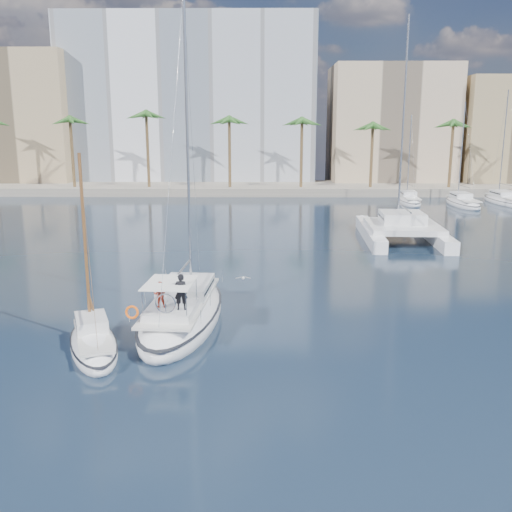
{
  "coord_description": "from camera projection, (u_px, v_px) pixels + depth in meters",
  "views": [
    {
      "loc": [
        0.06,
        -29.28,
        10.0
      ],
      "look_at": [
        -0.19,
        1.5,
        3.04
      ],
      "focal_mm": 40.0,
      "sensor_mm": 36.0,
      "label": 1
    }
  ],
  "objects": [
    {
      "name": "building_tan_left",
      "position": [
        11.0,
        121.0,
        95.97
      ],
      "size": [
        22.0,
        14.0,
        22.0
      ],
      "primitive_type": "cube",
      "color": "tan",
      "rests_on": "ground"
    },
    {
      "name": "moored_yacht_b",
      "position": [
        463.0,
        206.0,
        74.44
      ],
      "size": [
        3.32,
        10.83,
        13.72
      ],
      "primitive_type": null,
      "rotation": [
        0.0,
        0.0,
        -0.02
      ],
      "color": "white",
      "rests_on": "ground"
    },
    {
      "name": "main_sloop",
      "position": [
        183.0,
        313.0,
        29.71
      ],
      "size": [
        4.58,
        12.07,
        17.58
      ],
      "rotation": [
        0.0,
        0.0,
        -0.07
      ],
      "color": "white",
      "rests_on": "ground"
    },
    {
      "name": "ground",
      "position": [
        259.0,
        317.0,
        30.77
      ],
      "size": [
        160.0,
        160.0,
        0.0
      ],
      "primitive_type": "plane",
      "color": "black",
      "rests_on": "ground"
    },
    {
      "name": "quay",
      "position": [
        260.0,
        188.0,
        90.13
      ],
      "size": [
        120.0,
        14.0,
        1.2
      ],
      "primitive_type": "cube",
      "color": "gray",
      "rests_on": "ground"
    },
    {
      "name": "palm_left",
      "position": [
        31.0,
        125.0,
        84.36
      ],
      "size": [
        3.6,
        3.6,
        12.3
      ],
      "color": "brown",
      "rests_on": "ground"
    },
    {
      "name": "moored_yacht_c",
      "position": [
        506.0,
        204.0,
        76.34
      ],
      "size": [
        3.98,
        12.33,
        15.54
      ],
      "primitive_type": null,
      "rotation": [
        0.0,
        0.0,
        0.03
      ],
      "color": "white",
      "rests_on": "ground"
    },
    {
      "name": "palm_centre",
      "position": [
        260.0,
        125.0,
        84.09
      ],
      "size": [
        3.6,
        3.6,
        12.3
      ],
      "color": "brown",
      "rests_on": "ground"
    },
    {
      "name": "seagull",
      "position": [
        243.0,
        278.0,
        36.89
      ],
      "size": [
        1.01,
        0.43,
        0.19
      ],
      "color": "silver",
      "rests_on": "ground"
    },
    {
      "name": "moored_yacht_a",
      "position": [
        409.0,
        204.0,
        76.45
      ],
      "size": [
        3.37,
        9.52,
        11.9
      ],
      "primitive_type": null,
      "rotation": [
        0.0,
        0.0,
        -0.07
      ],
      "color": "white",
      "rests_on": "ground"
    },
    {
      "name": "palm_right",
      "position": [
        491.0,
        125.0,
        83.82
      ],
      "size": [
        3.6,
        3.6,
        12.3
      ],
      "color": "brown",
      "rests_on": "ground"
    },
    {
      "name": "building_beige",
      "position": [
        390.0,
        127.0,
        96.65
      ],
      "size": [
        20.0,
        14.0,
        20.0
      ],
      "primitive_type": "cube",
      "color": "tan",
      "rests_on": "ground"
    },
    {
      "name": "catamaran",
      "position": [
        402.0,
        227.0,
        51.71
      ],
      "size": [
        7.63,
        14.02,
        19.68
      ],
      "rotation": [
        0.0,
        0.0,
        -0.06
      ],
      "color": "white",
      "rests_on": "ground"
    },
    {
      "name": "building_modern",
      "position": [
        191.0,
        104.0,
        98.97
      ],
      "size": [
        42.0,
        16.0,
        28.0
      ],
      "primitive_type": "cube",
      "color": "white",
      "rests_on": "ground"
    },
    {
      "name": "small_sloop",
      "position": [
        93.0,
        343.0,
        26.07
      ],
      "size": [
        4.24,
        6.86,
        9.43
      ],
      "rotation": [
        0.0,
        0.0,
        0.36
      ],
      "color": "white",
      "rests_on": "ground"
    }
  ]
}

